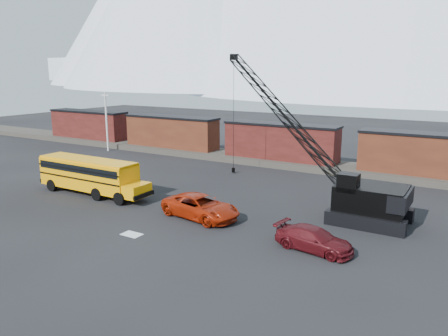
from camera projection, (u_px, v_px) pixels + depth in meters
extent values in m
plane|color=black|center=(163.00, 217.00, 33.19)|extent=(160.00, 160.00, 0.00)
cone|color=white|center=(143.00, 7.00, 399.84)|extent=(220.00, 220.00, 140.00)
cube|color=#4C463E|center=(280.00, 161.00, 51.54)|extent=(120.00, 5.00, 0.70)
cube|color=#581B18|center=(89.00, 125.00, 67.04)|extent=(13.50, 2.90, 4.00)
cube|color=black|center=(88.00, 111.00, 66.59)|extent=(13.70, 3.10, 0.25)
cube|color=black|center=(71.00, 134.00, 69.51)|extent=(2.20, 2.40, 0.60)
cube|color=black|center=(109.00, 138.00, 65.31)|extent=(2.20, 2.40, 0.60)
cube|color=#431C13|center=(172.00, 132.00, 59.03)|extent=(13.50, 2.90, 4.00)
cube|color=black|center=(171.00, 117.00, 58.58)|extent=(13.70, 3.10, 0.25)
cube|color=black|center=(148.00, 142.00, 61.51)|extent=(2.20, 2.40, 0.60)
cube|color=black|center=(197.00, 147.00, 57.30)|extent=(2.20, 2.40, 0.60)
cube|color=#581B18|center=(281.00, 142.00, 51.03)|extent=(13.50, 2.90, 4.00)
cube|color=black|center=(281.00, 124.00, 50.58)|extent=(13.70, 3.10, 0.25)
cube|color=black|center=(249.00, 153.00, 53.50)|extent=(2.20, 2.40, 0.60)
cube|color=black|center=(315.00, 160.00, 49.30)|extent=(2.20, 2.40, 0.60)
cube|color=#431C13|center=(430.00, 155.00, 43.02)|extent=(13.50, 2.90, 4.00)
cube|color=black|center=(432.00, 135.00, 42.57)|extent=(13.70, 3.10, 0.25)
cube|color=black|center=(385.00, 167.00, 45.50)|extent=(2.20, 2.40, 0.60)
cylinder|color=silver|center=(107.00, 122.00, 59.40)|extent=(0.24, 0.24, 8.00)
cube|color=silver|center=(105.00, 95.00, 58.61)|extent=(1.40, 0.12, 0.12)
cube|color=silver|center=(132.00, 234.00, 29.59)|extent=(1.40, 0.90, 0.02)
cube|color=#F39C05|center=(88.00, 174.00, 39.02)|extent=(10.00, 2.50, 2.50)
cube|color=#F39C05|center=(136.00, 190.00, 36.37)|extent=(1.60, 2.30, 1.10)
cube|color=#F39C05|center=(87.00, 160.00, 38.74)|extent=(10.00, 2.30, 0.18)
cube|color=black|center=(76.00, 169.00, 37.81)|extent=(9.60, 0.05, 0.65)
cube|color=black|center=(98.00, 164.00, 39.92)|extent=(9.60, 0.05, 0.65)
cube|color=black|center=(144.00, 195.00, 36.01)|extent=(0.15, 2.45, 0.35)
cube|color=black|center=(52.00, 178.00, 41.77)|extent=(0.15, 2.50, 0.35)
cylinder|color=black|center=(52.00, 185.00, 40.13)|extent=(1.10, 0.35, 1.10)
cylinder|color=black|center=(72.00, 180.00, 42.06)|extent=(1.10, 0.35, 1.10)
cylinder|color=black|center=(97.00, 194.00, 37.23)|extent=(1.10, 0.35, 1.10)
cylinder|color=black|center=(116.00, 188.00, 39.16)|extent=(1.10, 0.35, 1.10)
cylinder|color=black|center=(119.00, 199.00, 35.93)|extent=(1.10, 0.35, 1.10)
cylinder|color=black|center=(138.00, 192.00, 37.86)|extent=(1.10, 0.35, 1.10)
imported|color=#A02007|center=(201.00, 207.00, 32.77)|extent=(6.65, 3.85, 1.74)
imported|color=#4B0D12|center=(314.00, 239.00, 26.86)|extent=(5.19, 2.68, 1.44)
cube|color=black|center=(364.00, 222.00, 30.50)|extent=(5.50, 1.00, 1.00)
cube|color=black|center=(375.00, 210.00, 33.18)|extent=(5.50, 1.00, 1.00)
cube|color=black|center=(371.00, 197.00, 31.53)|extent=(4.80, 3.60, 1.80)
cube|color=black|center=(401.00, 199.00, 30.49)|extent=(1.20, 3.80, 1.20)
cube|color=black|center=(348.00, 183.00, 30.96)|extent=(1.40, 1.20, 1.30)
cube|color=black|center=(346.00, 184.00, 30.50)|extent=(1.20, 0.06, 0.90)
cube|color=black|center=(234.00, 57.00, 44.51)|extent=(0.70, 0.50, 0.60)
cylinder|color=black|center=(234.00, 117.00, 45.84)|extent=(0.04, 0.04, 11.90)
cube|color=black|center=(233.00, 170.00, 47.10)|extent=(0.25, 0.25, 0.50)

